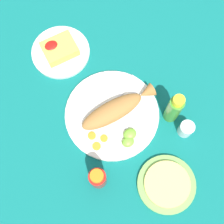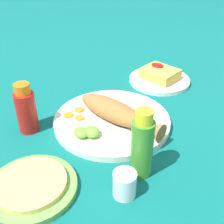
% 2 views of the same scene
% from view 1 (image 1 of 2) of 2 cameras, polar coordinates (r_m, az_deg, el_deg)
% --- Properties ---
extents(ground_plane, '(4.00, 4.00, 0.00)m').
position_cam_1_polar(ground_plane, '(1.09, 0.00, -0.61)').
color(ground_plane, '#0C605B').
extents(main_plate, '(0.33, 0.33, 0.02)m').
position_cam_1_polar(main_plate, '(1.08, 0.00, -0.47)').
color(main_plate, silver).
rests_on(main_plate, ground_plane).
extents(fried_fish, '(0.28, 0.08, 0.05)m').
position_cam_1_polar(fried_fish, '(1.05, 0.75, 0.52)').
color(fried_fish, '#996633').
rests_on(fried_fish, main_plate).
extents(fork_near, '(0.17, 0.10, 0.00)m').
position_cam_1_polar(fork_near, '(1.10, 1.81, 3.48)').
color(fork_near, silver).
rests_on(fork_near, main_plate).
extents(fork_far, '(0.13, 0.15, 0.00)m').
position_cam_1_polar(fork_far, '(1.09, 3.78, 2.04)').
color(fork_far, silver).
rests_on(fork_far, main_plate).
extents(carrot_slice_near, '(0.03, 0.03, 0.00)m').
position_cam_1_polar(carrot_slice_near, '(1.05, -2.84, -6.26)').
color(carrot_slice_near, orange).
rests_on(carrot_slice_near, main_plate).
extents(carrot_slice_mid, '(0.03, 0.03, 0.00)m').
position_cam_1_polar(carrot_slice_mid, '(1.05, -3.71, -4.35)').
color(carrot_slice_mid, orange).
rests_on(carrot_slice_mid, main_plate).
extents(carrot_slice_far, '(0.03, 0.03, 0.00)m').
position_cam_1_polar(carrot_slice_far, '(1.05, -1.47, -4.83)').
color(carrot_slice_far, orange).
rests_on(carrot_slice_far, main_plate).
extents(lime_wedge_main, '(0.04, 0.04, 0.02)m').
position_cam_1_polar(lime_wedge_main, '(1.04, 3.14, -5.37)').
color(lime_wedge_main, '#6BB233').
rests_on(lime_wedge_main, main_plate).
extents(lime_wedge_side, '(0.05, 0.04, 0.02)m').
position_cam_1_polar(lime_wedge_side, '(1.04, 3.30, -4.05)').
color(lime_wedge_side, '#6BB233').
rests_on(lime_wedge_side, main_plate).
extents(hot_sauce_bottle_red, '(0.05, 0.05, 0.14)m').
position_cam_1_polar(hot_sauce_bottle_red, '(0.98, -2.62, -12.01)').
color(hot_sauce_bottle_red, '#B21914').
rests_on(hot_sauce_bottle_red, ground_plane).
extents(hot_sauce_bottle_green, '(0.05, 0.05, 0.17)m').
position_cam_1_polar(hot_sauce_bottle_green, '(1.04, 11.25, 0.60)').
color(hot_sauce_bottle_green, '#3D8428').
rests_on(hot_sauce_bottle_green, ground_plane).
extents(salt_cup, '(0.05, 0.05, 0.06)m').
position_cam_1_polar(salt_cup, '(1.08, 13.32, -3.09)').
color(salt_cup, silver).
rests_on(salt_cup, ground_plane).
extents(side_plate_fries, '(0.22, 0.22, 0.01)m').
position_cam_1_polar(side_plate_fries, '(1.20, -9.35, 10.77)').
color(side_plate_fries, silver).
rests_on(side_plate_fries, ground_plane).
extents(fries_pile, '(0.12, 0.10, 0.04)m').
position_cam_1_polar(fries_pile, '(1.18, -9.59, 11.36)').
color(fries_pile, gold).
rests_on(fries_pile, side_plate_fries).
extents(tortilla_plate, '(0.19, 0.19, 0.01)m').
position_cam_1_polar(tortilla_plate, '(1.06, 9.92, -12.89)').
color(tortilla_plate, '#6B9E4C').
rests_on(tortilla_plate, ground_plane).
extents(tortilla_stack, '(0.15, 0.15, 0.01)m').
position_cam_1_polar(tortilla_stack, '(1.04, 10.04, -12.83)').
color(tortilla_stack, '#E0C666').
rests_on(tortilla_stack, tortilla_plate).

